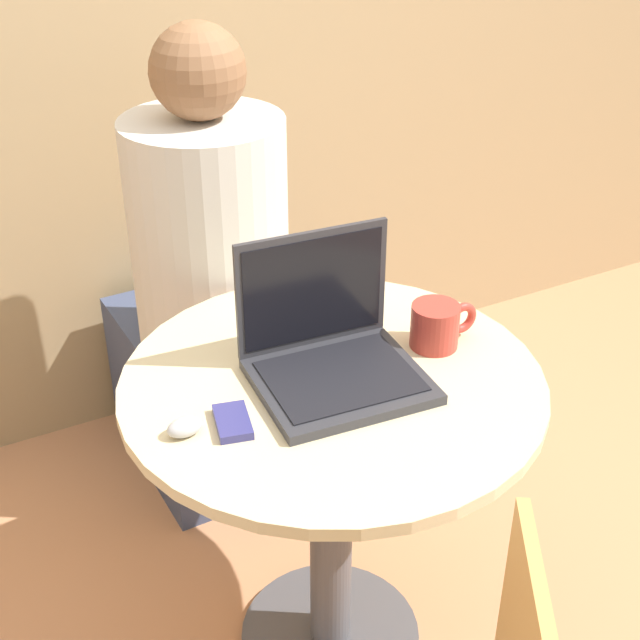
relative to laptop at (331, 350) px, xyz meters
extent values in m
plane|color=tan|center=(0.00, -0.01, -0.77)|extent=(12.00, 12.00, 0.00)
cylinder|color=#4C4C51|center=(0.00, -0.01, -0.76)|extent=(0.40, 0.40, 0.02)
cylinder|color=#4C4C51|center=(0.00, -0.01, -0.41)|extent=(0.09, 0.09, 0.67)
cylinder|color=beige|center=(0.00, -0.01, -0.07)|extent=(0.80, 0.80, 0.02)
cube|color=#2D2D33|center=(0.00, -0.04, -0.04)|extent=(0.32, 0.29, 0.02)
cube|color=black|center=(0.00, -0.04, -0.03)|extent=(0.28, 0.23, 0.00)
cube|color=#2D2D33|center=(0.01, 0.09, 0.09)|extent=(0.30, 0.03, 0.24)
cube|color=black|center=(0.01, 0.08, 0.09)|extent=(0.28, 0.02, 0.21)
cube|color=navy|center=(-0.23, -0.06, -0.04)|extent=(0.08, 0.11, 0.02)
ellipsoid|color=#B2B2B7|center=(-0.31, -0.05, -0.04)|extent=(0.06, 0.04, 0.03)
cylinder|color=#B2382D|center=(0.23, -0.01, -0.01)|extent=(0.10, 0.10, 0.09)
torus|color=#B2382D|center=(0.29, -0.01, -0.01)|extent=(0.07, 0.02, 0.07)
cube|color=#3D4766|center=(-0.01, 0.73, -0.55)|extent=(0.37, 0.54, 0.44)
cylinder|color=beige|center=(-0.01, 0.60, -0.03)|extent=(0.38, 0.38, 0.60)
sphere|color=brown|center=(-0.01, 0.60, 0.38)|extent=(0.21, 0.21, 0.21)
camera|label=1|loc=(-0.67, -1.22, 0.90)|focal=50.00mm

